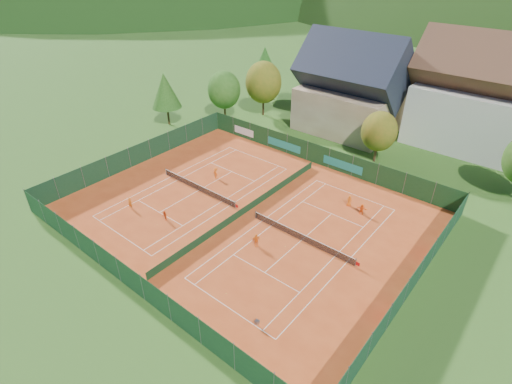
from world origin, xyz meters
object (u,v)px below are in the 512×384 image
at_px(hotel_block_a, 488,102).
at_px(player_left_far, 216,173).
at_px(player_right_far_b, 362,209).
at_px(player_right_near, 256,240).
at_px(ball_hopper, 257,322).
at_px(player_left_near, 130,203).
at_px(player_right_far_a, 349,201).
at_px(player_left_mid, 165,216).
at_px(chalet, 351,91).

distance_m(hotel_block_a, player_left_far, 41.03).
bearing_deg(player_right_far_b, player_right_near, 49.73).
bearing_deg(hotel_block_a, player_right_far_b, -100.92).
xyz_separation_m(ball_hopper, player_left_far, (-19.97, 15.59, 0.22)).
bearing_deg(player_left_near, player_right_far_a, 23.09).
xyz_separation_m(player_left_mid, player_right_far_b, (16.97, 15.55, 0.07)).
relative_size(player_right_near, player_right_far_b, 1.13).
distance_m(hotel_block_a, player_right_far_b, 28.71).
bearing_deg(chalet, player_left_mid, -95.03).
bearing_deg(player_right_far_b, chalet, -72.15).
bearing_deg(player_left_mid, chalet, 107.94).
bearing_deg(player_right_near, player_left_far, 90.25).
bearing_deg(ball_hopper, player_right_far_b, 92.13).
xyz_separation_m(player_left_mid, player_left_far, (-2.25, 10.73, 0.15)).
bearing_deg(player_right_far_a, player_left_far, -4.38).
distance_m(player_left_near, player_left_far, 12.11).
xyz_separation_m(hotel_block_a, player_left_near, (-27.41, -43.99, -6.66)).
height_order(chalet, hotel_block_a, hotel_block_a).
relative_size(player_right_far_a, player_right_far_b, 1.03).
bearing_deg(ball_hopper, chalet, 109.08).
bearing_deg(player_left_mid, hotel_block_a, 85.59).
relative_size(player_left_near, player_right_far_b, 1.03).
bearing_deg(player_right_far_b, player_left_far, -0.69).
relative_size(ball_hopper, player_right_far_b, 0.57).
bearing_deg(hotel_block_a, chalet, -162.47).
distance_m(player_left_mid, player_right_far_b, 23.02).
xyz_separation_m(chalet, player_right_near, (7.80, -33.81, -5.83)).
xyz_separation_m(ball_hopper, player_right_far_a, (-2.74, 21.06, 0.16)).
xyz_separation_m(player_left_mid, player_right_near, (11.06, 3.15, 0.16)).
bearing_deg(player_left_mid, player_left_far, 124.80).
distance_m(player_left_mid, player_right_far_a, 22.07).
relative_size(chalet, player_left_near, 11.22).
xyz_separation_m(hotel_block_a, player_right_near, (-11.20, -39.81, -6.59)).
bearing_deg(chalet, ball_hopper, -70.92).
distance_m(player_right_near, player_right_far_a, 13.62).
relative_size(chalet, player_left_mid, 12.91).
distance_m(chalet, ball_hopper, 44.68).
xyz_separation_m(player_left_mid, player_right_far_a, (14.98, 16.20, 0.09)).
bearing_deg(player_left_mid, player_right_far_a, 70.20).
bearing_deg(player_left_far, player_right_near, 161.44).
distance_m(ball_hopper, player_left_mid, 18.38).
xyz_separation_m(player_right_near, player_right_far_b, (5.91, 12.40, -0.09)).
bearing_deg(player_left_near, player_left_far, 58.66).
bearing_deg(hotel_block_a, player_right_near, -105.71).
distance_m(chalet, player_left_near, 39.36).
distance_m(ball_hopper, player_right_far_a, 21.24).
bearing_deg(player_right_near, ball_hopper, -110.32).
bearing_deg(hotel_block_a, player_left_near, -121.93).
bearing_deg(player_right_far_a, ball_hopper, 75.43).
height_order(chalet, player_right_near, chalet).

